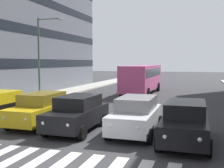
# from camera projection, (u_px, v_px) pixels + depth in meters

# --- Properties ---
(ground_plane) EXTENTS (180.00, 180.00, 0.00)m
(ground_plane) POSITION_uv_depth(u_px,v_px,m) (59.00, 166.00, 8.92)
(ground_plane) COLOR #38383A
(crosswalk_markings) EXTENTS (7.65, 2.80, 0.01)m
(crosswalk_markings) POSITION_uv_depth(u_px,v_px,m) (59.00, 166.00, 8.92)
(crosswalk_markings) COLOR silver
(crosswalk_markings) RESTS_ON ground_plane
(car_1) EXTENTS (2.02, 4.44, 1.72)m
(car_1) POSITION_uv_depth(u_px,v_px,m) (185.00, 122.00, 11.40)
(car_1) COLOR black
(car_1) RESTS_ON ground_plane
(car_2) EXTENTS (2.02, 4.44, 1.72)m
(car_2) POSITION_uv_depth(u_px,v_px,m) (136.00, 115.00, 12.94)
(car_2) COLOR silver
(car_2) RESTS_ON ground_plane
(car_3) EXTENTS (2.02, 4.44, 1.72)m
(car_3) POSITION_uv_depth(u_px,v_px,m) (78.00, 113.00, 13.49)
(car_3) COLOR black
(car_3) RESTS_ON ground_plane
(car_4) EXTENTS (2.02, 4.44, 1.72)m
(car_4) POSITION_uv_depth(u_px,v_px,m) (41.00, 109.00, 14.63)
(car_4) COLOR gold
(car_4) RESTS_ON ground_plane
(bus_behind_traffic) EXTENTS (2.78, 10.50, 3.00)m
(bus_behind_traffic) POSITION_uv_depth(u_px,v_px,m) (142.00, 76.00, 29.01)
(bus_behind_traffic) COLOR #DB5193
(bus_behind_traffic) RESTS_ON ground_plane
(street_lamp_right) EXTENTS (2.42, 0.28, 6.93)m
(street_lamp_right) POSITION_uv_depth(u_px,v_px,m) (43.00, 50.00, 23.16)
(street_lamp_right) COLOR #4C6B56
(street_lamp_right) RESTS_ON sidewalk_right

